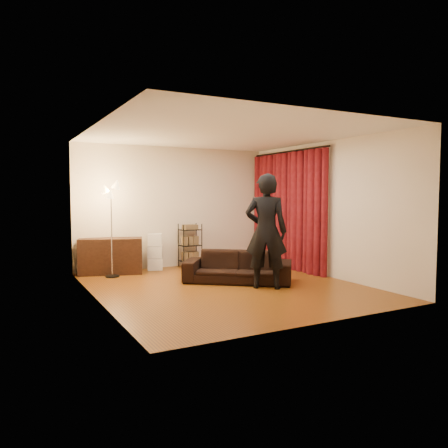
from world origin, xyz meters
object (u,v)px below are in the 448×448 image
sofa (238,267)px  storage_boxes (155,252)px  person (266,231)px  floor_lamp (111,231)px  wire_shelf (190,245)px  media_cabinet (111,256)px

sofa → storage_boxes: bearing=152.7°
person → storage_boxes: size_ratio=2.53×
person → storage_boxes: (-1.12, 2.66, -0.61)m
person → floor_lamp: size_ratio=1.09×
sofa → wire_shelf: 2.02m
media_cabinet → storage_boxes: storage_boxes is taller
media_cabinet → wire_shelf: wire_shelf is taller
person → media_cabinet: (-2.08, 2.64, -0.63)m
sofa → wire_shelf: (-0.10, 2.01, 0.20)m
sofa → storage_boxes: size_ratio=2.50×
sofa → person: (0.17, -0.68, 0.71)m
wire_shelf → floor_lamp: (-1.86, -0.40, 0.43)m
person → floor_lamp: bearing=-10.2°
media_cabinet → floor_lamp: bearing=-81.8°
floor_lamp → wire_shelf: bearing=12.3°
person → wire_shelf: 2.75m
sofa → floor_lamp: size_ratio=1.07×
person → wire_shelf: bearing=-47.5°
wire_shelf → person: bearing=-85.3°
storage_boxes → sofa: bearing=-64.6°
media_cabinet → storage_boxes: size_ratio=1.60×
media_cabinet → storage_boxes: (0.96, 0.02, 0.03)m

